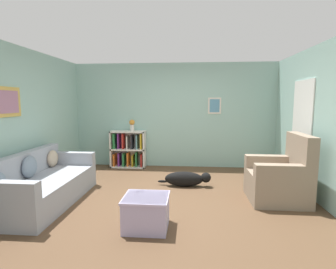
{
  "coord_description": "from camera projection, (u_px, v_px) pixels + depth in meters",
  "views": [
    {
      "loc": [
        0.41,
        -4.37,
        1.66
      ],
      "look_at": [
        0.0,
        0.4,
        1.05
      ],
      "focal_mm": 28.0,
      "sensor_mm": 36.0,
      "label": 1
    }
  ],
  "objects": [
    {
      "name": "dog",
      "position": [
        186.0,
        179.0,
        5.13
      ],
      "size": [
        1.05,
        0.26,
        0.29
      ],
      "color": "black",
      "rests_on": "ground_plane"
    },
    {
      "name": "couch",
      "position": [
        42.0,
        185.0,
        4.27
      ],
      "size": [
        0.92,
        2.06,
        0.82
      ],
      "color": "#9399A3",
      "rests_on": "ground_plane"
    },
    {
      "name": "wall_right",
      "position": [
        324.0,
        124.0,
        4.21
      ],
      "size": [
        0.16,
        5.0,
        2.6
      ],
      "color": "#93BCB2",
      "rests_on": "ground_plane"
    },
    {
      "name": "vase",
      "position": [
        132.0,
        125.0,
        6.5
      ],
      "size": [
        0.14,
        0.14,
        0.28
      ],
      "color": "silver",
      "rests_on": "bookshelf"
    },
    {
      "name": "coffee_table",
      "position": [
        146.0,
        211.0,
        3.43
      ],
      "size": [
        0.59,
        0.53,
        0.43
      ],
      "color": "#ADA3CC",
      "rests_on": "ground_plane"
    },
    {
      "name": "wall_left",
      "position": [
        22.0,
        122.0,
        4.62
      ],
      "size": [
        0.13,
        5.0,
        2.6
      ],
      "color": "#93BCB2",
      "rests_on": "ground_plane"
    },
    {
      "name": "bookshelf",
      "position": [
        128.0,
        149.0,
        6.61
      ],
      "size": [
        0.87,
        0.34,
        0.92
      ],
      "color": "silver",
      "rests_on": "ground_plane"
    },
    {
      "name": "wall_back",
      "position": [
        174.0,
        115.0,
        6.63
      ],
      "size": [
        5.6,
        0.13,
        2.6
      ],
      "color": "#93BCB2",
      "rests_on": "ground_plane"
    },
    {
      "name": "ground_plane",
      "position": [
        166.0,
        197.0,
        4.57
      ],
      "size": [
        14.0,
        14.0,
        0.0
      ],
      "primitive_type": "plane",
      "color": "brown"
    },
    {
      "name": "recliner_chair",
      "position": [
        281.0,
        178.0,
        4.36
      ],
      "size": [
        0.9,
        0.87,
        1.13
      ],
      "color": "gray",
      "rests_on": "ground_plane"
    }
  ]
}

